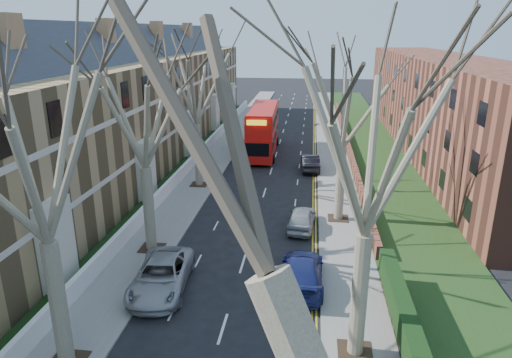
% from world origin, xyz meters
% --- Properties ---
extents(pavement_left, '(3.00, 102.00, 0.12)m').
position_xyz_m(pavement_left, '(-6.00, 39.00, 0.06)').
color(pavement_left, slate).
rests_on(pavement_left, ground).
extents(pavement_right, '(3.00, 102.00, 0.12)m').
position_xyz_m(pavement_right, '(6.00, 39.00, 0.06)').
color(pavement_right, slate).
rests_on(pavement_right, ground).
extents(terrace_left, '(9.70, 78.00, 13.60)m').
position_xyz_m(terrace_left, '(-13.65, 31.00, 5.53)').
color(terrace_left, olive).
rests_on(terrace_left, ground).
extents(flats_right, '(13.97, 54.00, 10.00)m').
position_xyz_m(flats_right, '(17.46, 43.00, 4.98)').
color(flats_right, brown).
rests_on(flats_right, ground).
extents(front_wall_left, '(0.30, 78.00, 1.00)m').
position_xyz_m(front_wall_left, '(-7.65, 31.00, 0.62)').
color(front_wall_left, white).
rests_on(front_wall_left, ground).
extents(grass_verge_right, '(6.00, 102.00, 0.06)m').
position_xyz_m(grass_verge_right, '(10.50, 39.00, 0.15)').
color(grass_verge_right, '#203B15').
rests_on(grass_verge_right, ground).
extents(tree_left_mid, '(10.50, 10.50, 14.71)m').
position_xyz_m(tree_left_mid, '(-5.70, 6.00, 9.56)').
color(tree_left_mid, '#6E634E').
rests_on(tree_left_mid, ground).
extents(tree_left_far, '(10.15, 10.15, 14.22)m').
position_xyz_m(tree_left_far, '(-5.70, 16.00, 9.24)').
color(tree_left_far, '#6E634E').
rests_on(tree_left_far, ground).
extents(tree_left_dist, '(10.50, 10.50, 14.71)m').
position_xyz_m(tree_left_dist, '(-5.70, 28.00, 9.56)').
color(tree_left_dist, '#6E634E').
rests_on(tree_left_dist, ground).
extents(tree_right_mid, '(10.50, 10.50, 14.71)m').
position_xyz_m(tree_right_mid, '(5.70, 8.00, 9.56)').
color(tree_right_mid, '#6E634E').
rests_on(tree_right_mid, ground).
extents(tree_right_far, '(10.15, 10.15, 14.22)m').
position_xyz_m(tree_right_far, '(5.70, 22.00, 9.24)').
color(tree_right_far, '#6E634E').
rests_on(tree_right_far, ground).
extents(double_decker_bus, '(3.18, 11.78, 4.87)m').
position_xyz_m(double_decker_bus, '(-1.47, 39.53, 2.40)').
color(double_decker_bus, red).
rests_on(double_decker_bus, ground).
extents(car_left_far, '(3.06, 5.86, 1.58)m').
position_xyz_m(car_left_far, '(-3.70, 11.83, 0.79)').
color(car_left_far, '#9B9BA0').
rests_on(car_left_far, ground).
extents(car_right_near, '(2.20, 5.34, 1.54)m').
position_xyz_m(car_right_near, '(3.40, 13.07, 0.77)').
color(car_right_near, navy).
rests_on(car_right_near, ground).
extents(car_right_mid, '(2.07, 4.38, 1.45)m').
position_xyz_m(car_right_mid, '(3.20, 20.32, 0.72)').
color(car_right_mid, '#96999E').
rests_on(car_right_mid, ground).
extents(car_right_far, '(1.91, 4.65, 1.50)m').
position_xyz_m(car_right_far, '(3.64, 33.87, 0.75)').
color(car_right_far, black).
rests_on(car_right_far, ground).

